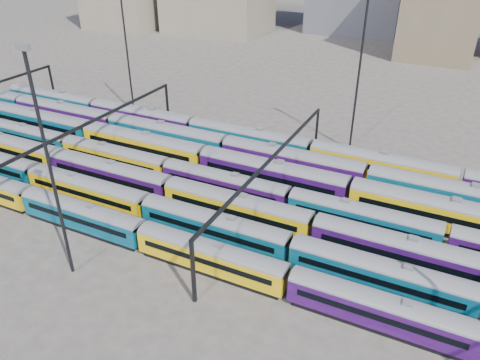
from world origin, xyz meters
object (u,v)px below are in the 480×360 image
at_px(rake_0, 289,279).
at_px(mast_2, 49,162).
at_px(rake_1, 147,205).
at_px(rake_2, 236,205).

xyz_separation_m(rake_0, mast_2, (-23.53, -7.00, 11.57)).
xyz_separation_m(rake_1, mast_2, (-1.84, -12.00, 11.40)).
bearing_deg(rake_1, rake_0, -12.98).
bearing_deg(mast_2, rake_2, 53.93).
bearing_deg(mast_2, rake_1, 81.30).
xyz_separation_m(rake_0, rake_1, (-21.69, 5.00, 0.17)).
height_order(rake_0, rake_1, rake_1).
distance_m(rake_0, mast_2, 27.14).
distance_m(rake_1, mast_2, 16.65).
bearing_deg(rake_0, rake_2, 138.11).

